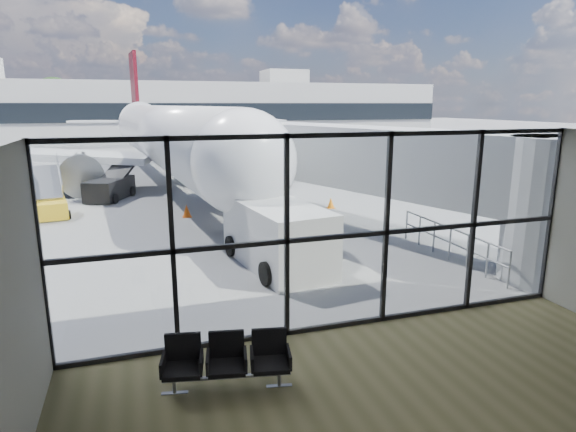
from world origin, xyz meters
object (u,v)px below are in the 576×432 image
seating_row (227,358)px  airliner (165,136)px  service_van (278,235)px  mobile_stairs (48,205)px  belt_loader (111,187)px

seating_row → airliner: airliner is taller
service_van → mobile_stairs: (-8.14, 9.98, -0.51)m
belt_loader → airliner: bearing=82.8°
service_van → mobile_stairs: mobile_stairs is taller
service_van → belt_loader: bearing=104.1°
airliner → service_van: bearing=-89.1°
seating_row → airliner: (0.70, 25.43, 2.45)m
airliner → mobile_stairs: 11.30m
seating_row → service_van: (2.84, 6.20, 0.47)m
seating_row → mobile_stairs: size_ratio=0.69×
seating_row → mobile_stairs: mobile_stairs is taller
service_van → belt_loader: (-5.53, 13.56, -0.38)m
airliner → belt_loader: size_ratio=8.59×
seating_row → belt_loader: (-2.69, 19.76, 0.09)m
seating_row → belt_loader: belt_loader is taller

